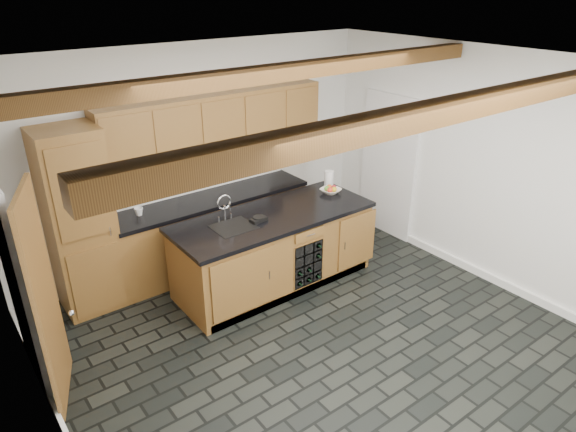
{
  "coord_description": "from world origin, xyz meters",
  "views": [
    {
      "loc": [
        -2.86,
        -3.18,
        3.47
      ],
      "look_at": [
        0.14,
        0.8,
        1.14
      ],
      "focal_mm": 32.0,
      "sensor_mm": 36.0,
      "label": 1
    }
  ],
  "objects_px": {
    "island": "(275,250)",
    "paper_towel": "(329,179)",
    "kitchen_scale": "(258,219)",
    "fruit_bowl": "(331,191)"
  },
  "relations": [
    {
      "from": "kitchen_scale",
      "to": "fruit_bowl",
      "type": "relative_size",
      "value": 0.83
    },
    {
      "from": "island",
      "to": "fruit_bowl",
      "type": "xyz_separation_m",
      "value": [
        0.97,
        0.11,
        0.5
      ]
    },
    {
      "from": "kitchen_scale",
      "to": "fruit_bowl",
      "type": "bearing_deg",
      "value": -0.54
    },
    {
      "from": "island",
      "to": "paper_towel",
      "type": "distance_m",
      "value": 1.29
    },
    {
      "from": "kitchen_scale",
      "to": "paper_towel",
      "type": "xyz_separation_m",
      "value": [
        1.37,
        0.34,
        0.08
      ]
    },
    {
      "from": "fruit_bowl",
      "to": "island",
      "type": "bearing_deg",
      "value": -173.73
    },
    {
      "from": "paper_towel",
      "to": "island",
      "type": "bearing_deg",
      "value": -164.52
    },
    {
      "from": "kitchen_scale",
      "to": "fruit_bowl",
      "type": "distance_m",
      "value": 1.23
    },
    {
      "from": "island",
      "to": "paper_towel",
      "type": "xyz_separation_m",
      "value": [
        1.11,
        0.31,
        0.57
      ]
    },
    {
      "from": "island",
      "to": "fruit_bowl",
      "type": "height_order",
      "value": "fruit_bowl"
    }
  ]
}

